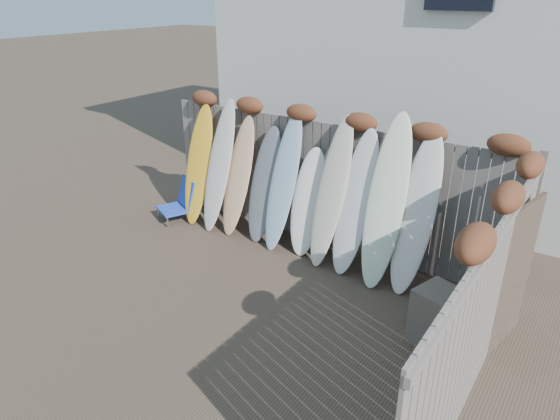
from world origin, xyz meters
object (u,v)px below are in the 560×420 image
Objects in this scene: lattice_panel at (508,281)px; beach_chair at (180,201)px; surfboard_0 at (199,165)px; wooden_crate at (441,319)px.

beach_chair is at bearing -173.99° from lattice_panel.
surfboard_0 is (0.31, 0.22, 0.68)m from beach_chair.
surfboard_0 reaches higher than lattice_panel.
surfboard_0 is (-4.72, 1.02, 0.68)m from wooden_crate.
wooden_crate is 0.32× the size of surfboard_0.
surfboard_0 reaches higher than wooden_crate.
beach_chair is 0.43× the size of lattice_panel.
surfboard_0 is (-5.28, 0.72, 0.13)m from lattice_panel.
beach_chair is at bearing 170.92° from wooden_crate.
lattice_panel is 0.84× the size of surfboard_0.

